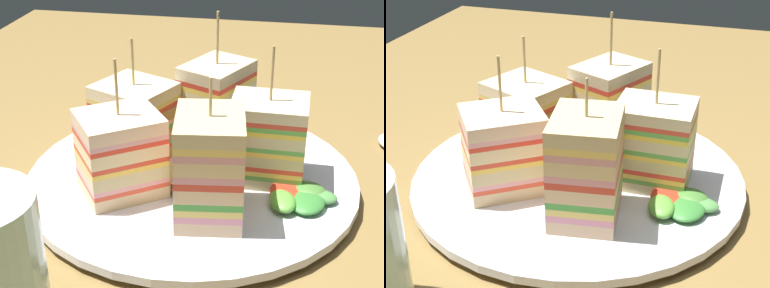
{
  "view_description": "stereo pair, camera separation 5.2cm",
  "coord_description": "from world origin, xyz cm",
  "views": [
    {
      "loc": [
        -45.48,
        -8.92,
        28.2
      ],
      "look_at": [
        0.0,
        0.0,
        4.36
      ],
      "focal_mm": 54.78,
      "sensor_mm": 36.0,
      "label": 1
    },
    {
      "loc": [
        -44.19,
        -13.96,
        28.2
      ],
      "look_at": [
        0.0,
        0.0,
        4.36
      ],
      "focal_mm": 54.78,
      "sensor_mm": 36.0,
      "label": 2
    }
  ],
  "objects": [
    {
      "name": "ground_plane",
      "position": [
        0.0,
        0.0,
        -0.9
      ],
      "size": [
        114.9,
        83.76,
        1.8
      ],
      "primitive_type": "cube",
      "color": "olive"
    },
    {
      "name": "plate",
      "position": [
        0.0,
        0.0,
        0.82
      ],
      "size": [
        29.88,
        29.88,
        1.36
      ],
      "color": "white",
      "rests_on": "ground_plane"
    },
    {
      "name": "sandwich_wedge_0",
      "position": [
        -6.1,
        -2.59,
        5.7
      ],
      "size": [
        7.29,
        6.12,
        11.78
      ],
      "rotation": [
        0.0,
        0.0,
        6.42
      ],
      "color": "#E1B68A",
      "rests_on": "plate"
    },
    {
      "name": "sandwich_wedge_1",
      "position": [
        0.74,
        -6.59,
        5.08
      ],
      "size": [
        5.49,
        6.68,
        12.23
      ],
      "rotation": [
        0.0,
        0.0,
        7.84
      ],
      "color": "beige",
      "rests_on": "plate"
    },
    {
      "name": "sandwich_wedge_2",
      "position": [
        6.54,
        -1.1,
        5.51
      ],
      "size": [
        8.12,
        7.36,
        13.32
      ],
      "rotation": [
        0.0,
        0.0,
        8.98
      ],
      "color": "beige",
      "rests_on": "plate"
    },
    {
      "name": "sandwich_wedge_3",
      "position": [
        2.84,
        5.98,
        4.9
      ],
      "size": [
        8.07,
        8.43,
        11.49
      ],
      "rotation": [
        0.0,
        0.0,
        10.58
      ],
      "color": "#E2C67F",
      "rests_on": "plate"
    },
    {
      "name": "sandwich_wedge_4",
      "position": [
        -3.94,
        5.32,
        4.92
      ],
      "size": [
        8.5,
        8.71,
        11.93
      ],
      "rotation": [
        0.0,
        0.0,
        11.62
      ],
      "color": "#E1BD89",
      "rests_on": "plate"
    },
    {
      "name": "chip_pile",
      "position": [
        -1.98,
        0.74,
        2.19
      ],
      "size": [
        7.22,
        7.28,
        1.46
      ],
      "color": "#D7C06A",
      "rests_on": "plate"
    },
    {
      "name": "salad_garnish",
      "position": [
        -2.98,
        -9.81,
        1.93
      ],
      "size": [
        6.12,
        6.09,
        1.34
      ],
      "color": "#4A9A3B",
      "rests_on": "plate"
    }
  ]
}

